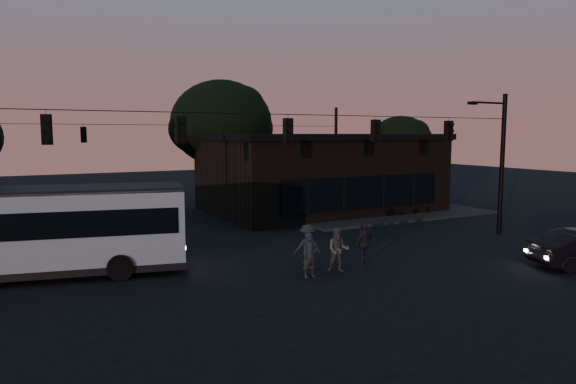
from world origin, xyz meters
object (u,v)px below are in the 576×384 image
pedestrian_a (310,255)px  pedestrian_c (364,244)px  bus (20,228)px  pedestrian_d (307,247)px  building (320,172)px  pedestrian_b (338,250)px

pedestrian_a → pedestrian_c: size_ratio=0.95×
bus → pedestrian_d: bus is taller
building → pedestrian_c: bearing=-115.0°
pedestrian_b → pedestrian_c: 1.58m
pedestrian_b → pedestrian_c: bearing=45.5°
bus → pedestrian_b: bearing=-11.7°
building → pedestrian_d: (-8.77, -13.19, -1.81)m
pedestrian_b → pedestrian_d: 1.30m
bus → pedestrian_b: (10.96, -4.95, -1.01)m
pedestrian_d → building: bearing=-115.3°
building → bus: bearing=-153.9°
building → pedestrian_d: size_ratio=8.61×
building → pedestrian_c: building is taller
bus → pedestrian_d: size_ratio=6.91×
pedestrian_b → pedestrian_a: bearing=-144.2°
pedestrian_a → pedestrian_d: (0.55, 1.13, 0.04)m
bus → pedestrian_d: (10.16, -3.91, -1.01)m
building → pedestrian_c: (-6.45, -13.85, -1.81)m
building → pedestrian_a: 17.19m
pedestrian_a → pedestrian_b: pedestrian_b is taller
building → pedestrian_c: 15.38m
pedestrian_c → pedestrian_d: bearing=-33.3°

